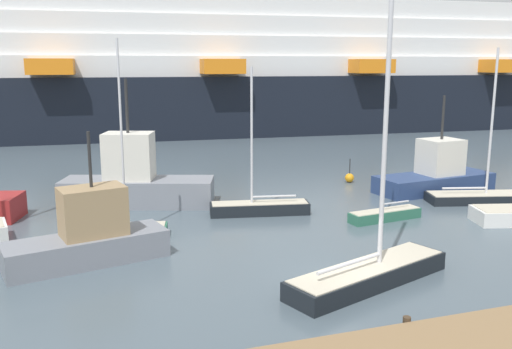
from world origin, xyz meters
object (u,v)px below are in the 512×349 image
Objects in this scene: sailboat_2 at (369,268)px; fishing_boat_0 at (436,174)px; sailboat_3 at (259,206)px; fishing_boat_2 at (89,236)px; sailboat_5 at (385,212)px; sailboat_0 at (118,228)px; channel_buoy_0 at (349,178)px; sailboat_6 at (478,196)px; cruise_ship at (207,73)px; fishing_boat_3 at (135,181)px.

sailboat_2 reaches higher than fishing_boat_0.
sailboat_3 is 10.17m from fishing_boat_2.
sailboat_2 is at bearing 47.92° from sailboat_5.
sailboat_0 is 17.74m from channel_buoy_0.
sailboat_0 is at bearing -176.39° from fishing_boat_0.
channel_buoy_0 is at bearing 37.95° from sailboat_0.
sailboat_3 is at bearing -172.17° from sailboat_6.
fishing_boat_0 is 1.20× the size of fishing_boat_2.
sailboat_2 is 17.90m from channel_buoy_0.
cruise_ship reaches higher than fishing_boat_0.
fishing_boat_2 is at bearing -148.52° from channel_buoy_0.
fishing_boat_0 is at bearing 22.61° from sailboat_0.
fishing_boat_3 is (-18.59, 2.34, 0.30)m from fishing_boat_0.
cruise_ship reaches higher than fishing_boat_3.
fishing_boat_0 is at bearing 114.60° from sailboat_6.
sailboat_3 is 38.93m from cruise_ship.
channel_buoy_0 is (2.60, 8.95, -0.10)m from sailboat_5.
channel_buoy_0 is (-4.58, 7.35, -0.09)m from sailboat_6.
fishing_boat_0 is 18.74m from fishing_boat_3.
sailboat_0 is 1.13× the size of sailboat_5.
sailboat_2 is at bearing -140.20° from fishing_boat_0.
sailboat_2 is 0.11× the size of cruise_ship.
sailboat_5 reaches higher than fishing_boat_3.
fishing_boat_3 is at bearing 59.05° from fishing_boat_2.
cruise_ship is at bearing 93.70° from fishing_boat_0.
sailboat_6 reaches higher than sailboat_3.
sailboat_6 is at bearing -174.82° from sailboat_5.
sailboat_3 reaches higher than channel_buoy_0.
sailboat_0 is at bearing -105.13° from cruise_ship.
sailboat_2 is 48.98m from cruise_ship.
fishing_boat_3 is at bearing -22.97° from sailboat_3.
sailboat_0 is 1.16× the size of sailboat_3.
sailboat_0 is at bearing -154.60° from channel_buoy_0.
sailboat_2 is 1.66× the size of fishing_boat_0.
fishing_boat_3 is at bearing -38.45° from sailboat_5.
sailboat_5 is at bearing -106.23° from channel_buoy_0.
sailboat_5 is at bearing 6.85° from sailboat_0.
fishing_boat_3 is at bearing 166.39° from fishing_boat_0.
sailboat_0 is 5.55× the size of channel_buoy_0.
fishing_boat_3 is 5.43× the size of channel_buoy_0.
sailboat_2 is at bearing -129.53° from sailboat_6.
sailboat_6 is 40.60m from cruise_ship.
sailboat_5 is 41.56m from cruise_ship.
sailboat_5 is at bearing 167.19° from fishing_boat_3.
sailboat_5 is at bearing -86.48° from cruise_ship.
sailboat_3 is 0.88× the size of fishing_boat_3.
sailboat_6 is 22.21m from fishing_boat_2.
sailboat_0 is at bearing 114.70° from sailboat_2.
sailboat_2 is 1.66× the size of sailboat_5.
sailboat_5 is 0.91× the size of fishing_boat_3.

